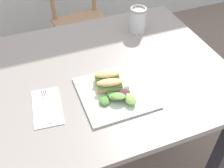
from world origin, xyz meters
TOP-DOWN VIEW (x-y plane):
  - dining_table at (-0.13, 0.18)m, footprint 1.20×0.92m
  - chair_wooden_far at (0.05, 1.11)m, footprint 0.44×0.44m
  - plate_lunch at (-0.10, 0.02)m, footprint 0.30×0.30m
  - sandwich_half_front at (-0.12, 0.04)m, footprint 0.12×0.07m
  - sandwich_half_back at (-0.11, 0.09)m, footprint 0.12×0.07m
  - salad_mixed_greens at (-0.10, -0.02)m, footprint 0.15×0.13m
  - napkin_folded at (-0.39, 0.05)m, footprint 0.14×0.22m
  - fork_on_napkin at (-0.39, 0.07)m, footprint 0.03×0.19m
  - mason_jar_iced_tea at (0.19, 0.43)m, footprint 0.09×0.09m

SIDE VIEW (x-z plane):
  - chair_wooden_far at x=0.05m, z-range 0.01..0.88m
  - dining_table at x=-0.13m, z-range 0.25..0.99m
  - napkin_folded at x=-0.39m, z-range 0.74..0.74m
  - plate_lunch at x=-0.10m, z-range 0.74..0.75m
  - fork_on_napkin at x=-0.39m, z-range 0.74..0.75m
  - salad_mixed_greens at x=-0.10m, z-range 0.75..0.78m
  - sandwich_half_front at x=-0.12m, z-range 0.75..0.81m
  - sandwich_half_back at x=-0.11m, z-range 0.75..0.81m
  - mason_jar_iced_tea at x=0.19m, z-range 0.73..0.87m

